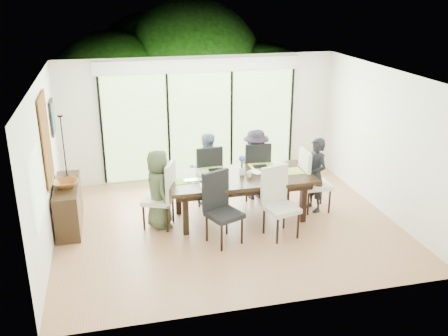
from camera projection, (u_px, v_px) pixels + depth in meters
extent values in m
cube|color=#91573A|center=(227.00, 224.00, 9.05)|extent=(6.00, 5.00, 0.01)
cube|color=white|center=(228.00, 75.00, 8.12)|extent=(6.00, 5.00, 0.01)
cube|color=white|center=(200.00, 118.00, 10.88)|extent=(6.00, 0.02, 2.70)
cube|color=white|center=(275.00, 216.00, 6.29)|extent=(6.00, 0.02, 2.70)
cube|color=beige|center=(44.00, 168.00, 7.93)|extent=(0.02, 5.00, 2.70)
cube|color=white|center=(385.00, 142.00, 9.24)|extent=(0.02, 5.00, 2.70)
cube|color=#598C3F|center=(200.00, 125.00, 10.89)|extent=(4.20, 0.02, 2.30)
cube|color=white|center=(199.00, 65.00, 10.43)|extent=(4.40, 0.06, 0.28)
cube|color=black|center=(102.00, 132.00, 10.42)|extent=(0.05, 0.04, 2.30)
cube|color=black|center=(169.00, 127.00, 10.73)|extent=(0.05, 0.04, 2.30)
cube|color=black|center=(231.00, 123.00, 11.03)|extent=(0.05, 0.04, 2.30)
cube|color=black|center=(291.00, 120.00, 11.34)|extent=(0.05, 0.04, 2.30)
cube|color=#8CAD7F|center=(37.00, 187.00, 6.79)|extent=(0.02, 0.90, 1.00)
cube|color=brown|center=(194.00, 165.00, 12.17)|extent=(6.00, 1.80, 0.10)
cube|color=brown|center=(188.00, 132.00, 12.69)|extent=(6.00, 0.08, 0.06)
sphere|color=#14380F|center=(112.00, 93.00, 12.90)|extent=(3.20, 3.20, 3.20)
sphere|color=#14380F|center=(191.00, 72.00, 13.81)|extent=(4.00, 4.00, 4.00)
sphere|color=#14380F|center=(262.00, 94.00, 13.66)|extent=(2.80, 2.80, 2.80)
sphere|color=#14380F|center=(153.00, 76.00, 14.29)|extent=(3.60, 3.60, 3.60)
cube|color=black|center=(240.00, 177.00, 9.05)|extent=(2.66, 1.22, 0.07)
cube|color=black|center=(240.00, 183.00, 9.09)|extent=(2.44, 1.00, 0.11)
cube|color=black|center=(186.00, 214.00, 8.57)|extent=(0.10, 0.10, 0.76)
cube|color=black|center=(303.00, 202.00, 9.04)|extent=(0.10, 0.10, 0.76)
cube|color=black|center=(178.00, 195.00, 9.35)|extent=(0.10, 0.10, 0.76)
cube|color=black|center=(287.00, 185.00, 9.82)|extent=(0.10, 0.10, 0.76)
imported|color=#414E34|center=(159.00, 189.00, 8.76)|extent=(0.51, 0.72, 1.43)
imported|color=black|center=(315.00, 175.00, 9.40)|extent=(0.57, 0.75, 1.43)
imported|color=#7390A7|center=(206.00, 168.00, 9.74)|extent=(0.69, 0.45, 1.43)
imported|color=#231C2A|center=(255.00, 164.00, 9.96)|extent=(0.72, 0.50, 1.43)
cube|color=#7EB641|center=(188.00, 180.00, 8.83)|extent=(0.49, 0.35, 0.01)
cube|color=#86A93C|center=(289.00, 171.00, 9.25)|extent=(0.49, 0.35, 0.01)
cube|color=#8CB842|center=(211.00, 170.00, 9.30)|extent=(0.49, 0.35, 0.01)
cube|color=#A2C245|center=(262.00, 166.00, 9.52)|extent=(0.49, 0.35, 0.01)
cube|color=white|center=(214.00, 184.00, 8.64)|extent=(0.49, 0.35, 0.01)
cube|color=black|center=(217.00, 170.00, 9.28)|extent=(0.29, 0.20, 0.01)
cube|color=black|center=(260.00, 166.00, 9.46)|extent=(0.27, 0.19, 0.01)
cube|color=white|center=(277.00, 173.00, 9.15)|extent=(0.33, 0.24, 0.00)
cube|color=white|center=(214.00, 183.00, 8.64)|extent=(0.29, 0.29, 0.03)
cube|color=orange|center=(214.00, 182.00, 8.63)|extent=(0.22, 0.22, 0.02)
cylinder|color=silver|center=(242.00, 171.00, 9.07)|extent=(0.09, 0.09, 0.13)
cylinder|color=#337226|center=(242.00, 164.00, 9.03)|extent=(0.04, 0.04, 0.18)
sphere|color=#464FB1|center=(242.00, 159.00, 8.99)|extent=(0.12, 0.12, 0.12)
imported|color=silver|center=(195.00, 181.00, 8.76)|extent=(0.37, 0.25, 0.03)
imported|color=white|center=(200.00, 173.00, 9.00)|extent=(0.19, 0.19, 0.11)
imported|color=white|center=(249.00, 174.00, 8.96)|extent=(0.16, 0.16, 0.10)
imported|color=white|center=(280.00, 168.00, 9.29)|extent=(0.17, 0.17, 0.11)
imported|color=white|center=(252.00, 173.00, 9.14)|extent=(0.28, 0.30, 0.02)
cube|color=black|center=(69.00, 205.00, 8.86)|extent=(0.40, 1.44, 0.81)
imported|color=brown|center=(65.00, 184.00, 8.61)|extent=(0.43, 0.43, 0.10)
cylinder|color=black|center=(67.00, 176.00, 9.03)|extent=(0.09, 0.09, 0.04)
cylinder|color=black|center=(64.00, 147.00, 8.83)|extent=(0.02, 0.02, 1.12)
cylinder|color=black|center=(60.00, 116.00, 8.64)|extent=(0.09, 0.09, 0.03)
cylinder|color=silver|center=(60.00, 113.00, 8.62)|extent=(0.03, 0.03, 0.09)
cube|color=#9A5316|center=(46.00, 140.00, 8.18)|extent=(0.02, 1.00, 1.50)
cube|color=black|center=(52.00, 117.00, 9.35)|extent=(0.03, 0.55, 0.65)
cube|color=#1B4757|center=(53.00, 117.00, 9.35)|extent=(0.01, 0.45, 0.55)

